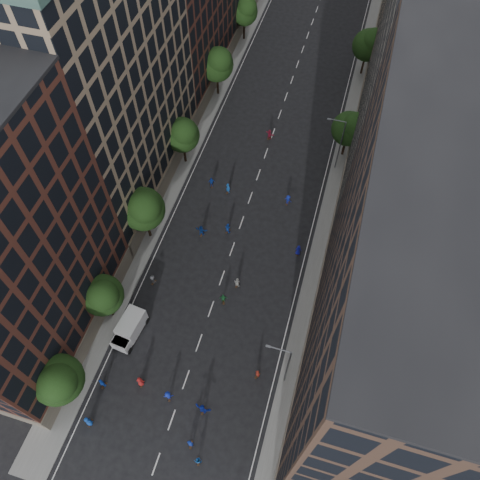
{
  "coord_description": "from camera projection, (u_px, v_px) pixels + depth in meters",
  "views": [
    {
      "loc": [
        10.18,
        -4.25,
        52.47
      ],
      "look_at": [
        0.97,
        27.43,
        2.0
      ],
      "focal_mm": 35.0,
      "sensor_mm": 36.0,
      "label": 1
    }
  ],
  "objects": [
    {
      "name": "ground",
      "position": [
        257.0,
        177.0,
        68.73
      ],
      "size": [
        240.0,
        240.0,
        0.0
      ],
      "primitive_type": "plane",
      "color": "black",
      "rests_on": "ground"
    },
    {
      "name": "sidewalk_left",
      "position": [
        197.0,
        126.0,
        74.44
      ],
      "size": [
        4.0,
        105.0,
        0.15
      ],
      "primitive_type": "cube",
      "color": "slate",
      "rests_on": "ground"
    },
    {
      "name": "sidewalk_right",
      "position": [
        347.0,
        158.0,
        70.77
      ],
      "size": [
        4.0,
        105.0,
        0.15
      ],
      "primitive_type": "cube",
      "color": "slate",
      "rests_on": "ground"
    },
    {
      "name": "bldg_left_b",
      "position": [
        95.0,
        78.0,
        54.77
      ],
      "size": [
        14.0,
        26.0,
        34.0
      ],
      "primitive_type": "cube",
      "color": "#977E62",
      "rests_on": "ground"
    },
    {
      "name": "bldg_right_a",
      "position": [
        412.0,
        308.0,
        37.62
      ],
      "size": [
        14.0,
        30.0,
        36.0
      ],
      "primitive_type": "cube",
      "color": "#453025",
      "rests_on": "ground"
    },
    {
      "name": "bldg_right_b",
      "position": [
        429.0,
        93.0,
        54.12
      ],
      "size": [
        14.0,
        28.0,
        33.0
      ],
      "primitive_type": "cube",
      "color": "#6D655A",
      "rests_on": "ground"
    },
    {
      "name": "tree_left_0",
      "position": [
        58.0,
        381.0,
        46.42
      ],
      "size": [
        5.2,
        5.2,
        8.83
      ],
      "color": "black",
      "rests_on": "ground"
    },
    {
      "name": "tree_left_1",
      "position": [
        103.0,
        295.0,
        52.02
      ],
      "size": [
        4.8,
        4.8,
        8.21
      ],
      "color": "black",
      "rests_on": "ground"
    },
    {
      "name": "tree_left_2",
      "position": [
        143.0,
        208.0,
        57.64
      ],
      "size": [
        5.6,
        5.6,
        9.45
      ],
      "color": "black",
      "rests_on": "ground"
    },
    {
      "name": "tree_left_3",
      "position": [
        183.0,
        134.0,
        65.46
      ],
      "size": [
        5.0,
        5.0,
        8.58
      ],
      "color": "black",
      "rests_on": "ground"
    },
    {
      "name": "tree_left_4",
      "position": [
        217.0,
        63.0,
        73.63
      ],
      "size": [
        5.4,
        5.4,
        9.08
      ],
      "color": "black",
      "rests_on": "ground"
    },
    {
      "name": "tree_left_5",
      "position": [
        245.0,
        10.0,
        82.4
      ],
      "size": [
        4.8,
        4.8,
        8.33
      ],
      "color": "black",
      "rests_on": "ground"
    },
    {
      "name": "tree_right_a",
      "position": [
        350.0,
        128.0,
        66.4
      ],
      "size": [
        5.0,
        5.0,
        8.39
      ],
      "color": "black",
      "rests_on": "ground"
    },
    {
      "name": "tree_right_b",
      "position": [
        370.0,
        44.0,
        76.63
      ],
      "size": [
        5.2,
        5.2,
        8.83
      ],
      "color": "black",
      "rests_on": "ground"
    },
    {
      "name": "streetlamp_near",
      "position": [
        286.0,
        365.0,
        48.1
      ],
      "size": [
        2.64,
        0.22,
        9.06
      ],
      "color": "#595B60",
      "rests_on": "ground"
    },
    {
      "name": "streetlamp_far",
      "position": [
        339.0,
        143.0,
        65.44
      ],
      "size": [
        2.64,
        0.22,
        9.06
      ],
      "color": "#595B60",
      "rests_on": "ground"
    },
    {
      "name": "cargo_van",
      "position": [
        129.0,
        328.0,
        54.31
      ],
      "size": [
        2.87,
        5.16,
        2.63
      ],
      "rotation": [
        0.0,
        0.0,
        -0.12
      ],
      "color": "silver",
      "rests_on": "ground"
    },
    {
      "name": "skater_0",
      "position": [
        88.0,
        421.0,
        49.11
      ],
      "size": [
        0.92,
        0.61,
        1.84
      ],
      "primitive_type": "imported",
      "rotation": [
        0.0,
        0.0,
        3.17
      ],
      "color": "#1546AF",
      "rests_on": "ground"
    },
    {
      "name": "skater_1",
      "position": [
        190.0,
        443.0,
        47.94
      ],
      "size": [
        0.71,
        0.5,
        1.84
      ],
      "primitive_type": "imported",
      "rotation": [
        0.0,
        0.0,
        3.23
      ],
      "color": "#142FA7",
      "rests_on": "ground"
    },
    {
      "name": "skater_2",
      "position": [
        198.0,
        460.0,
        47.21
      ],
      "size": [
        0.89,
        0.79,
        1.51
      ],
      "primitive_type": "imported",
      "rotation": [
        0.0,
        0.0,
        3.51
      ],
      "color": "#1553AD",
      "rests_on": "ground"
    },
    {
      "name": "skater_3",
      "position": [
        168.0,
        396.0,
        50.63
      ],
      "size": [
        1.24,
        0.99,
        1.67
      ],
      "primitive_type": "imported",
      "rotation": [
        0.0,
        0.0,
        3.54
      ],
      "color": "#1629B4",
      "rests_on": "ground"
    },
    {
      "name": "skater_4",
      "position": [
        102.0,
        383.0,
        51.3
      ],
      "size": [
        1.15,
        0.77,
        1.81
      ],
      "primitive_type": "imported",
      "rotation": [
        0.0,
        0.0,
        2.81
      ],
      "color": "blue",
      "rests_on": "ground"
    },
    {
      "name": "skater_5",
      "position": [
        203.0,
        409.0,
        49.75
      ],
      "size": [
        1.84,
        0.74,
        1.94
      ],
      "primitive_type": "imported",
      "rotation": [
        0.0,
        0.0,
        3.04
      ],
      "color": "#1426A4",
      "rests_on": "ground"
    },
    {
      "name": "skater_6",
      "position": [
        140.0,
        382.0,
        51.41
      ],
      "size": [
        1.0,
        0.79,
        1.81
      ],
      "primitive_type": "imported",
      "rotation": [
        0.0,
        0.0,
        3.41
      ],
      "color": "#AA1C1C",
      "rests_on": "ground"
    },
    {
      "name": "skater_7",
      "position": [
        258.0,
        374.0,
        51.99
      ],
      "size": [
        0.69,
        0.59,
        1.62
      ],
      "primitive_type": "imported",
      "rotation": [
        0.0,
        0.0,
        2.73
      ],
      "color": "maroon",
      "rests_on": "ground"
    },
    {
      "name": "skater_8",
      "position": [
        237.0,
        282.0,
        58.26
      ],
      "size": [
        0.89,
        0.75,
        1.63
      ],
      "primitive_type": "imported",
      "rotation": [
        0.0,
        0.0,
        2.96
      ],
      "color": "#AFAFAB",
      "rests_on": "ground"
    },
    {
      "name": "skater_9",
      "position": [
        153.0,
        280.0,
        58.51
      ],
      "size": [
        1.12,
        0.87,
        1.53
      ],
      "primitive_type": "imported",
      "rotation": [
        0.0,
        0.0,
        2.8
      ],
      "color": "#45474B",
      "rests_on": "ground"
    },
    {
      "name": "skater_10",
      "position": [
        223.0,
        299.0,
        56.97
      ],
      "size": [
        1.1,
        0.71,
        1.74
      ],
      "primitive_type": "imported",
      "rotation": [
        0.0,
        0.0,
        3.45
      ],
      "color": "#206A34",
      "rests_on": "ground"
    },
    {
      "name": "skater_11",
      "position": [
        201.0,
        231.0,
        62.43
      ],
      "size": [
        1.64,
        0.53,
        1.77
      ],
      "primitive_type": "imported",
      "rotation": [
        0.0,
        0.0,
        3.14
      ],
      "color": "navy",
      "rests_on": "ground"
    },
    {
      "name": "skater_12",
      "position": [
        298.0,
        250.0,
        60.79
      ],
      "size": [
        0.85,
        0.57,
        1.71
      ],
      "primitive_type": "imported",
      "rotation": [
        0.0,
        0.0,
        3.18
      ],
      "color": "#121497",
      "rests_on": "ground"
    },
    {
      "name": "skater_13",
      "position": [
        228.0,
        188.0,
        66.41
      ],
      "size": [
        0.78,
        0.64,
        1.83
      ],
      "primitive_type": "imported",
      "rotation": [
        0.0,
        0.0,
        2.8
      ],
      "color": "#1654B5",
      "rests_on": "ground"
    },
    {
      "name": "skater_14",
      "position": [
        228.0,
        228.0,
        62.75
      ],
      "size": [
        0.99,
        0.9,
        1.67
      ],
      "primitive_type": "imported",
      "rotation": [
        0.0,
        0.0,
        2.74
      ],
      "color": "#1641B3",
      "rests_on": "ground"
    },
    {
      "name": "skater_15",
      "position": [
        288.0,
        200.0,
        65.4
      ],
      "size": [
        1.17,
        0.88,
        1.61
      ],
      "primitive_type": "imported",
      "rotation": [
        0.0,
        0.0,
        2.84
      ],
      "color": "#1425A5",
      "rests_on": "ground"
    },
    {
      "name": "skater_16",
      "position": [
        212.0,
        182.0,
        67.08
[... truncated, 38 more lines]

